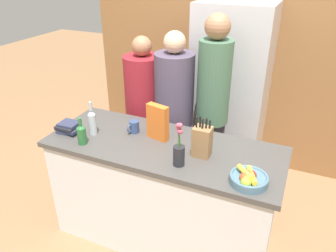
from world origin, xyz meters
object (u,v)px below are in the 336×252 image
(refrigerator, at_px, (230,95))
(bottle_oil, at_px, (92,122))
(fruit_bowl, at_px, (248,178))
(book_stack, at_px, (69,128))
(bottle_vinegar, at_px, (82,134))
(flower_vase, at_px, (179,151))
(cereal_box, at_px, (158,122))
(coffee_mug, at_px, (134,127))
(person_in_red_tee, at_px, (212,104))
(person_at_sink, at_px, (144,108))
(knife_block, at_px, (202,141))
(person_in_blue, at_px, (174,110))

(refrigerator, bearing_deg, bottle_oil, -122.41)
(refrigerator, height_order, fruit_bowl, refrigerator)
(book_stack, xyz_separation_m, bottle_vinegar, (0.22, -0.11, 0.04))
(book_stack, relative_size, bottle_oil, 0.72)
(bottle_vinegar, bearing_deg, flower_vase, 2.26)
(cereal_box, xyz_separation_m, coffee_mug, (-0.22, 0.01, -0.09))
(coffee_mug, bearing_deg, bottle_vinegar, -130.86)
(refrigerator, bearing_deg, person_in_red_tee, -92.31)
(cereal_box, height_order, bottle_vinegar, cereal_box)
(fruit_bowl, distance_m, person_at_sink, 1.48)
(fruit_bowl, xyz_separation_m, knife_block, (-0.38, 0.20, 0.08))
(person_at_sink, bearing_deg, person_in_red_tee, -21.42)
(refrigerator, height_order, cereal_box, refrigerator)
(person_in_red_tee, bearing_deg, book_stack, -168.93)
(refrigerator, height_order, bottle_oil, refrigerator)
(knife_block, xyz_separation_m, cereal_box, (-0.40, 0.10, 0.03))
(bottle_vinegar, height_order, person_in_red_tee, person_in_red_tee)
(bottle_vinegar, bearing_deg, person_in_blue, 63.65)
(bottle_oil, bearing_deg, knife_block, 3.06)
(coffee_mug, relative_size, bottle_oil, 0.42)
(person_in_red_tee, bearing_deg, bottle_vinegar, -158.21)
(cereal_box, relative_size, person_in_red_tee, 0.16)
(knife_block, height_order, person_in_blue, person_in_blue)
(flower_vase, distance_m, coffee_mug, 0.59)
(fruit_bowl, relative_size, person_at_sink, 0.16)
(flower_vase, distance_m, cereal_box, 0.40)
(knife_block, xyz_separation_m, person_in_red_tee, (-0.12, 0.65, 0.01))
(refrigerator, height_order, person_at_sink, refrigerator)
(person_in_red_tee, bearing_deg, coffee_mug, -158.80)
(coffee_mug, height_order, person_in_red_tee, person_in_red_tee)
(coffee_mug, distance_m, book_stack, 0.54)
(fruit_bowl, xyz_separation_m, bottle_vinegar, (-1.27, -0.01, 0.05))
(flower_vase, distance_m, bottle_oil, 0.82)
(flower_vase, bearing_deg, coffee_mug, 150.69)
(coffee_mug, distance_m, person_in_red_tee, 0.74)
(fruit_bowl, xyz_separation_m, person_in_blue, (-0.86, 0.82, -0.03))
(coffee_mug, xyz_separation_m, person_in_red_tee, (0.50, 0.54, 0.08))
(knife_block, distance_m, coffee_mug, 0.63)
(person_in_blue, xyz_separation_m, person_in_red_tee, (0.36, 0.02, 0.12))
(knife_block, relative_size, coffee_mug, 2.62)
(bottle_oil, xyz_separation_m, person_at_sink, (0.09, 0.71, -0.15))
(flower_vase, xyz_separation_m, cereal_box, (-0.29, 0.28, 0.03))
(coffee_mug, distance_m, person_at_sink, 0.60)
(book_stack, distance_m, person_at_sink, 0.83)
(knife_block, xyz_separation_m, bottle_vinegar, (-0.90, -0.21, -0.03))
(bottle_oil, bearing_deg, person_at_sink, 82.66)
(bottle_oil, relative_size, bottle_vinegar, 1.29)
(person_at_sink, bearing_deg, refrigerator, 17.66)
(fruit_bowl, bearing_deg, book_stack, 176.49)
(cereal_box, distance_m, bottle_oil, 0.53)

